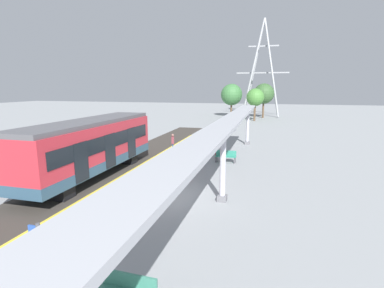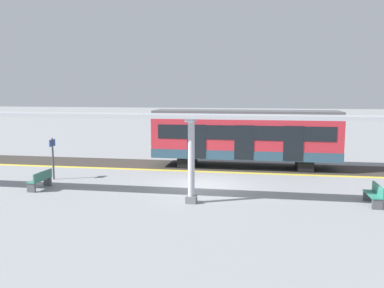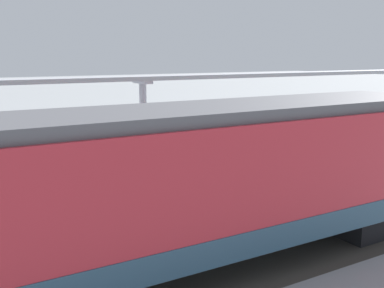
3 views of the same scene
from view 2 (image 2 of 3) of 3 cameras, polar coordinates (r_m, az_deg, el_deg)
The scene contains 9 objects.
ground_plane at distance 19.89m, azimuth 1.24°, elevation -5.93°, with size 176.00×176.00×0.00m, color gray.
tactile_edge_strip at distance 23.16m, azimuth 2.47°, elevation -3.98°, with size 0.41×38.09×0.01m, color yellow.
trackbed at distance 24.92m, azimuth 2.99°, elevation -3.16°, with size 3.20×50.09×0.01m, color #38332D.
train_near_carriage at distance 24.49m, azimuth 7.57°, elevation 0.91°, with size 2.65×11.13×3.48m.
canopy_pillar_second at distance 16.48m, azimuth -0.10°, elevation -2.37°, with size 1.10×0.44×3.56m.
canopy_beam at distance 16.29m, azimuth -0.65°, elevation 4.00°, with size 1.20×30.74×0.16m, color #A8AAB2.
bench_near_end at distance 18.10m, azimuth 24.67°, elevation -6.57°, with size 1.50×0.45×0.86m.
bench_mid_platform at distance 20.40m, azimuth -20.82°, elevation -4.82°, with size 1.52×0.50×0.86m.
platform_info_sign at distance 22.19m, azimuth -19.30°, elevation -1.45°, with size 0.56×0.10×2.20m.
Camera 2 is at (19.13, 2.83, 4.67)m, focal length 37.28 mm.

